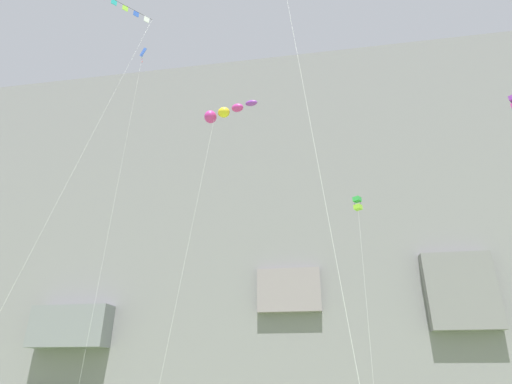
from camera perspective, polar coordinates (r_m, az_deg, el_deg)
name	(u,v)px	position (r m, az deg, el deg)	size (l,w,h in m)	color
cliff_face	(292,221)	(74.63, 5.03, -4.14)	(180.00, 27.70, 55.38)	gray
kite_box_high_center	(358,204)	(36.65, 14.04, -1.69)	(1.08, 3.56, 16.29)	green
kite_banner_mid_right	(117,14)	(43.25, -18.87, 22.49)	(4.50, 8.33, 34.30)	black
kite_diamond_mid_center	(141,66)	(47.63, -15.87, 16.65)	(1.58, 4.22, 35.46)	blue
kite_windsock_far_left	(223,113)	(29.99, -4.70, 10.97)	(5.23, 2.53, 19.73)	#CC3399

